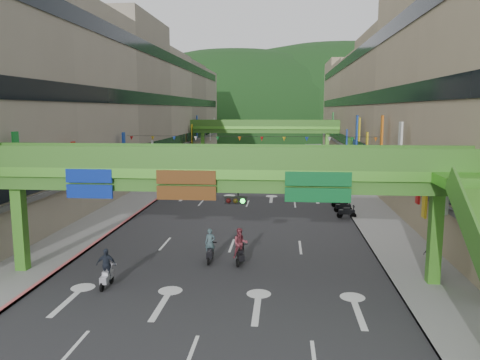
{
  "coord_description": "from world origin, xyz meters",
  "views": [
    {
      "loc": [
        3.26,
        -17.72,
        8.94
      ],
      "look_at": [
        0.0,
        18.0,
        3.5
      ],
      "focal_mm": 35.0,
      "sensor_mm": 36.0,
      "label": 1
    }
  ],
  "objects_px": {
    "overpass_near": "(236,184)",
    "car_silver": "(223,157)",
    "car_yellow": "(269,175)",
    "scooter_rider_near": "(210,247)",
    "pedestrian_red": "(344,188)",
    "scooter_rider_mid": "(240,246)"
  },
  "relations": [
    {
      "from": "overpass_near",
      "to": "car_yellow",
      "type": "bearing_deg",
      "value": 88.94
    },
    {
      "from": "scooter_rider_near",
      "to": "car_yellow",
      "type": "relative_size",
      "value": 0.54
    },
    {
      "from": "overpass_near",
      "to": "car_silver",
      "type": "height_order",
      "value": "overpass_near"
    },
    {
      "from": "car_silver",
      "to": "car_yellow",
      "type": "xyz_separation_m",
      "value": [
        8.6,
        -21.31,
        -0.11
      ]
    },
    {
      "from": "overpass_near",
      "to": "pedestrian_red",
      "type": "xyz_separation_m",
      "value": [
        8.87,
        26.14,
        -4.43
      ]
    },
    {
      "from": "overpass_near",
      "to": "car_silver",
      "type": "distance_m",
      "value": 57.74
    },
    {
      "from": "scooter_rider_mid",
      "to": "pedestrian_red",
      "type": "distance_m",
      "value": 24.8
    },
    {
      "from": "car_silver",
      "to": "car_yellow",
      "type": "bearing_deg",
      "value": -73.81
    },
    {
      "from": "overpass_near",
      "to": "car_yellow",
      "type": "relative_size",
      "value": 7.53
    },
    {
      "from": "scooter_rider_near",
      "to": "car_silver",
      "type": "distance_m",
      "value": 54.16
    },
    {
      "from": "scooter_rider_mid",
      "to": "pedestrian_red",
      "type": "bearing_deg",
      "value": 68.95
    },
    {
      "from": "scooter_rider_near",
      "to": "scooter_rider_mid",
      "type": "bearing_deg",
      "value": -6.3
    },
    {
      "from": "overpass_near",
      "to": "scooter_rider_near",
      "type": "relative_size",
      "value": 13.9
    },
    {
      "from": "overpass_near",
      "to": "scooter_rider_mid",
      "type": "bearing_deg",
      "value": 90.71
    },
    {
      "from": "pedestrian_red",
      "to": "car_silver",
      "type": "bearing_deg",
      "value": 99.01
    },
    {
      "from": "overpass_near",
      "to": "car_silver",
      "type": "xyz_separation_m",
      "value": [
        -7.93,
        57.02,
        -4.46
      ]
    },
    {
      "from": "overpass_near",
      "to": "scooter_rider_near",
      "type": "xyz_separation_m",
      "value": [
        -1.84,
        3.2,
        -4.27
      ]
    },
    {
      "from": "scooter_rider_mid",
      "to": "overpass_near",
      "type": "bearing_deg",
      "value": -89.29
    },
    {
      "from": "scooter_rider_mid",
      "to": "car_yellow",
      "type": "height_order",
      "value": "scooter_rider_mid"
    },
    {
      "from": "scooter_rider_mid",
      "to": "car_silver",
      "type": "relative_size",
      "value": 0.48
    },
    {
      "from": "car_yellow",
      "to": "pedestrian_red",
      "type": "bearing_deg",
      "value": -51.72
    },
    {
      "from": "scooter_rider_near",
      "to": "car_yellow",
      "type": "height_order",
      "value": "scooter_rider_near"
    }
  ]
}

